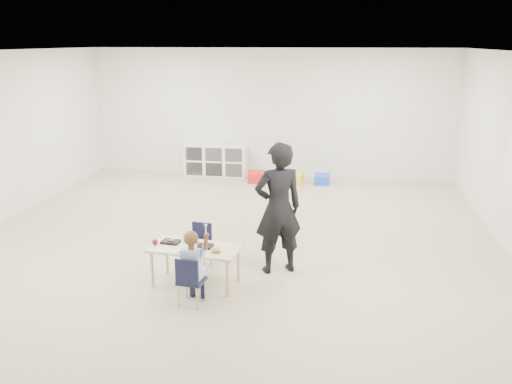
% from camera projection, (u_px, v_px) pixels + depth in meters
% --- Properties ---
extents(room, '(9.00, 9.02, 2.80)m').
position_uv_depth(room, '(228.00, 154.00, 7.63)').
color(room, '#C3B596').
rests_on(room, ground).
extents(table, '(1.15, 0.67, 0.50)m').
position_uv_depth(table, '(196.00, 266.00, 6.71)').
color(table, beige).
rests_on(table, ground).
extents(chair_near, '(0.32, 0.31, 0.60)m').
position_uv_depth(chair_near, '(192.00, 280.00, 6.20)').
color(chair_near, black).
rests_on(chair_near, ground).
extents(chair_far, '(0.32, 0.31, 0.60)m').
position_uv_depth(chair_far, '(199.00, 247.00, 7.20)').
color(chair_far, black).
rests_on(chair_far, ground).
extents(child, '(0.45, 0.45, 0.95)m').
position_uv_depth(child, '(191.00, 266.00, 6.16)').
color(child, '#BADCFC').
rests_on(child, chair_near).
extents(lunch_tray_near, '(0.24, 0.18, 0.03)m').
position_uv_depth(lunch_tray_near, '(203.00, 246.00, 6.64)').
color(lunch_tray_near, black).
rests_on(lunch_tray_near, table).
extents(lunch_tray_far, '(0.24, 0.18, 0.03)m').
position_uv_depth(lunch_tray_far, '(171.00, 242.00, 6.78)').
color(lunch_tray_far, black).
rests_on(lunch_tray_far, table).
extents(milk_carton, '(0.08, 0.08, 0.10)m').
position_uv_depth(milk_carton, '(193.00, 247.00, 6.52)').
color(milk_carton, white).
rests_on(milk_carton, table).
extents(bread_roll, '(0.09, 0.09, 0.07)m').
position_uv_depth(bread_roll, '(216.00, 250.00, 6.47)').
color(bread_roll, tan).
rests_on(bread_roll, table).
extents(apple_near, '(0.07, 0.07, 0.07)m').
position_uv_depth(apple_near, '(190.00, 242.00, 6.72)').
color(apple_near, maroon).
rests_on(apple_near, table).
extents(apple_far, '(0.07, 0.07, 0.07)m').
position_uv_depth(apple_far, '(155.00, 242.00, 6.71)').
color(apple_far, maroon).
rests_on(apple_far, table).
extents(cubby_shelf, '(1.40, 0.40, 0.70)m').
position_uv_depth(cubby_shelf, '(216.00, 160.00, 12.17)').
color(cubby_shelf, white).
rests_on(cubby_shelf, ground).
extents(adult, '(0.75, 0.65, 1.73)m').
position_uv_depth(adult, '(278.00, 208.00, 6.96)').
color(adult, black).
rests_on(adult, ground).
extents(bin_red, '(0.39, 0.48, 0.21)m').
position_uv_depth(bin_red, '(256.00, 177.00, 11.70)').
color(bin_red, red).
rests_on(bin_red, ground).
extents(bin_yellow, '(0.36, 0.44, 0.20)m').
position_uv_depth(bin_yellow, '(295.00, 178.00, 11.59)').
color(bin_yellow, yellow).
rests_on(bin_yellow, ground).
extents(bin_blue, '(0.32, 0.41, 0.20)m').
position_uv_depth(bin_blue, '(322.00, 179.00, 11.53)').
color(bin_blue, blue).
rests_on(bin_blue, ground).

